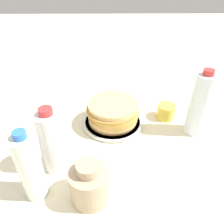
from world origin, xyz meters
TOP-DOWN VIEW (x-y plane):
  - ground_plane at (0.00, 0.00)m, footprint 4.00×4.00m
  - plate at (0.01, -0.02)m, footprint 0.23×0.23m
  - pancake_stack at (0.01, -0.02)m, footprint 0.19×0.20m
  - juice_glass at (0.22, 0.02)m, footprint 0.07×0.07m
  - cream_jug at (-0.05, -0.33)m, footprint 0.10×0.10m
  - water_bottle_near at (-0.20, -0.32)m, footprint 0.06×0.06m
  - water_bottle_mid at (0.31, -0.07)m, footprint 0.07×0.07m
  - water_bottle_far at (-0.17, -0.23)m, footprint 0.07×0.07m

SIDE VIEW (x-z plane):
  - ground_plane at x=0.00m, z-range 0.00..0.00m
  - plate at x=0.01m, z-range 0.00..0.01m
  - juice_glass at x=0.22m, z-range 0.00..0.06m
  - pancake_stack at x=0.01m, z-range 0.01..0.09m
  - cream_jug at x=-0.05m, z-range -0.01..0.12m
  - water_bottle_far at x=-0.17m, z-range -0.01..0.21m
  - water_bottle_near at x=-0.20m, z-range -0.01..0.21m
  - water_bottle_mid at x=0.31m, z-range -0.01..0.24m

